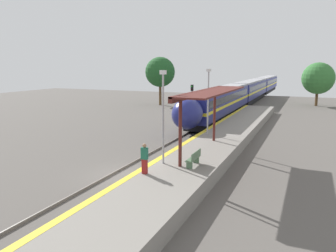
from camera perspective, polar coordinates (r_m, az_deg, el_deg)
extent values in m
plane|color=#56514C|center=(20.83, -7.60, -8.49)|extent=(120.00, 120.00, 0.00)
cube|color=slate|center=(21.17, -9.29, -8.01)|extent=(0.08, 90.00, 0.15)
cube|color=slate|center=(20.46, -5.86, -8.59)|extent=(0.08, 90.00, 0.15)
cube|color=black|center=(42.11, 9.14, 2.03)|extent=(2.47, 20.10, 0.82)
cube|color=navy|center=(41.99, 9.18, 3.21)|extent=(2.81, 21.85, 0.92)
cube|color=yellow|center=(41.92, 9.20, 4.04)|extent=(2.83, 21.85, 0.32)
cube|color=navy|center=(41.83, 9.24, 5.21)|extent=(2.81, 21.85, 1.39)
cube|color=black|center=(41.84, 9.23, 5.11)|extent=(2.84, 20.10, 0.77)
cube|color=#9E9EA3|center=(41.76, 9.27, 6.36)|extent=(2.53, 21.85, 0.30)
cylinder|color=black|center=(34.89, 4.74, 0.10)|extent=(0.12, 0.92, 0.92)
cylinder|color=black|center=(34.46, 7.01, -0.08)|extent=(0.12, 0.92, 0.92)
cylinder|color=black|center=(36.94, 5.85, 0.67)|extent=(0.12, 0.92, 0.92)
cylinder|color=black|center=(36.54, 8.00, 0.51)|extent=(0.12, 0.92, 0.92)
cylinder|color=black|center=(47.76, 10.01, 2.80)|extent=(0.12, 0.92, 0.92)
cylinder|color=black|center=(47.45, 11.70, 2.69)|extent=(0.12, 0.92, 0.92)
cylinder|color=black|center=(49.88, 10.61, 3.10)|extent=(0.12, 0.92, 0.92)
cylinder|color=black|center=(49.58, 12.23, 3.00)|extent=(0.12, 0.92, 0.92)
ellipsoid|color=navy|center=(30.26, 3.40, 2.15)|extent=(2.70, 4.00, 2.89)
ellipsoid|color=black|center=(29.73, 3.08, 2.92)|extent=(1.97, 2.33, 1.47)
sphere|color=#F9F4CC|center=(29.05, 2.35, -0.32)|extent=(0.24, 0.24, 0.24)
cube|color=black|center=(64.14, 14.25, 4.73)|extent=(2.47, 20.10, 0.82)
cube|color=navy|center=(64.07, 14.28, 5.50)|extent=(2.81, 21.85, 0.92)
cube|color=yellow|center=(64.02, 14.31, 6.05)|extent=(2.83, 21.85, 0.32)
cube|color=navy|center=(63.96, 14.34, 6.82)|extent=(2.81, 21.85, 1.39)
cube|color=black|center=(63.97, 14.34, 6.75)|extent=(2.84, 20.10, 0.77)
cube|color=#9E9EA3|center=(63.92, 14.38, 7.57)|extent=(2.53, 21.85, 0.30)
cylinder|color=black|center=(56.58, 12.20, 3.91)|extent=(0.12, 0.92, 0.92)
cylinder|color=black|center=(56.32, 13.64, 3.82)|extent=(0.12, 0.92, 0.92)
cylinder|color=black|center=(58.73, 12.63, 4.12)|extent=(0.12, 0.92, 0.92)
cylinder|color=black|center=(58.48, 14.02, 4.04)|extent=(0.12, 0.92, 0.92)
cylinder|color=black|center=(69.85, 14.43, 5.03)|extent=(0.12, 0.92, 0.92)
cylinder|color=black|center=(69.64, 15.60, 4.96)|extent=(0.12, 0.92, 0.92)
cylinder|color=black|center=(72.01, 14.71, 5.17)|extent=(0.12, 0.92, 0.92)
cylinder|color=black|center=(71.81, 15.85, 5.10)|extent=(0.12, 0.92, 0.92)
cube|color=black|center=(86.50, 16.74, 6.03)|extent=(2.47, 20.10, 0.82)
cube|color=navy|center=(86.44, 16.77, 6.60)|extent=(2.81, 21.85, 0.92)
cube|color=yellow|center=(86.40, 16.79, 7.01)|extent=(2.83, 21.85, 0.32)
cube|color=navy|center=(86.36, 16.82, 7.58)|extent=(2.81, 21.85, 1.39)
cube|color=black|center=(86.36, 16.82, 7.53)|extent=(2.84, 20.10, 0.77)
cube|color=#9E9EA3|center=(86.33, 16.85, 8.14)|extent=(2.53, 21.85, 0.30)
cylinder|color=black|center=(78.82, 15.51, 5.57)|extent=(0.12, 0.92, 0.92)
cylinder|color=black|center=(78.63, 16.55, 5.51)|extent=(0.12, 0.92, 0.92)
cylinder|color=black|center=(80.99, 15.73, 5.68)|extent=(0.12, 0.92, 0.92)
cylinder|color=black|center=(80.81, 16.75, 5.62)|extent=(0.12, 0.92, 0.92)
cylinder|color=black|center=(92.21, 16.73, 6.18)|extent=(0.12, 0.92, 0.92)
cylinder|color=black|center=(92.05, 17.62, 6.12)|extent=(0.12, 0.92, 0.92)
cylinder|color=black|center=(94.39, 16.89, 6.26)|extent=(0.12, 0.92, 0.92)
cylinder|color=black|center=(94.23, 17.76, 6.20)|extent=(0.12, 0.92, 0.92)
cube|color=gray|center=(19.15, 1.78, -8.67)|extent=(4.08, 64.00, 0.92)
cube|color=yellow|center=(19.72, -3.21, -6.68)|extent=(0.40, 64.00, 0.01)
cube|color=#4C6B4C|center=(18.89, 3.74, -6.80)|extent=(0.36, 0.06, 0.42)
cube|color=#4C6B4C|center=(19.99, 4.92, -5.84)|extent=(0.36, 0.06, 0.42)
cube|color=#4C6B4C|center=(19.38, 4.36, -5.67)|extent=(0.44, 1.62, 0.03)
cube|color=#4C6B4C|center=(19.25, 4.93, -5.06)|extent=(0.04, 1.62, 0.44)
cube|color=maroon|center=(18.00, -4.09, -7.03)|extent=(0.28, 0.20, 0.82)
cube|color=#1E604C|center=(17.80, -4.12, -4.78)|extent=(0.36, 0.22, 0.65)
sphere|color=#936B4C|center=(17.69, -4.14, -3.42)|extent=(0.22, 0.22, 0.22)
cylinder|color=#59595E|center=(37.19, 4.17, 3.09)|extent=(0.14, 0.14, 3.92)
cube|color=black|center=(36.97, 4.22, 6.65)|extent=(0.28, 0.20, 0.70)
sphere|color=#1ED833|center=(36.85, 4.16, 6.90)|extent=(0.14, 0.14, 0.14)
sphere|color=#330A0A|center=(36.87, 4.15, 6.37)|extent=(0.14, 0.14, 0.14)
cylinder|color=#9E9EA3|center=(19.28, -0.85, 1.05)|extent=(0.12, 0.12, 5.32)
cube|color=silver|center=(19.02, -0.87, 9.34)|extent=(0.36, 0.20, 0.24)
cylinder|color=#9E9EA3|center=(27.80, 6.98, 3.90)|extent=(0.12, 0.12, 5.32)
cube|color=silver|center=(27.62, 7.11, 9.63)|extent=(0.36, 0.20, 0.24)
cylinder|color=#511E19|center=(18.85, 2.14, -1.32)|extent=(0.20, 0.20, 3.93)
cylinder|color=#511E19|center=(25.63, 8.08, 1.75)|extent=(0.20, 0.20, 3.93)
cube|color=#511E19|center=(21.94, 5.66, 5.77)|extent=(0.24, 10.25, 0.36)
cube|color=#511E19|center=(21.67, 7.94, 5.98)|extent=(2.00, 10.25, 0.10)
cylinder|color=brown|center=(56.45, -1.36, 5.50)|extent=(0.44, 0.44, 3.61)
sphere|color=#1E5123|center=(56.24, -1.38, 9.39)|extent=(5.06, 5.06, 5.06)
cylinder|color=brown|center=(60.60, 24.44, 4.39)|extent=(0.44, 0.44, 2.53)
sphere|color=#337033|center=(60.39, 24.69, 7.56)|extent=(5.25, 5.25, 5.25)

